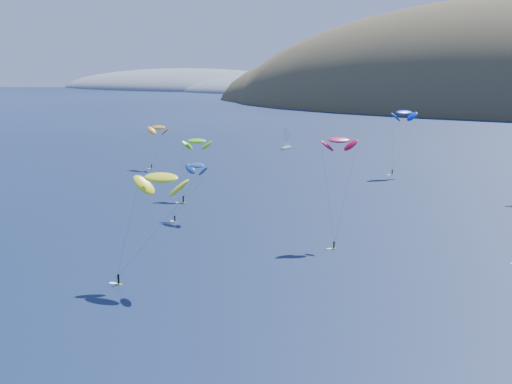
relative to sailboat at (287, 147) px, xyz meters
The scene contains 8 objects.
headland 655.19m from the sailboat, 125.91° to the left, with size 460.00×250.00×60.00m.
sailboat is the anchor object (origin of this frame).
kitesurfer_1 74.74m from the sailboat, 103.12° to the right, with size 9.09×6.90×17.24m.
kitesurfer_2 192.49m from the sailboat, 70.36° to the right, with size 11.29×9.27×21.55m.
kitesurfer_3 115.48m from the sailboat, 76.70° to the right, with size 9.01×13.87×18.41m.
kitesurfer_4 81.45m from the sailboat, 33.32° to the right, with size 9.52×10.57×23.97m.
kitesurfer_9 161.76m from the sailboat, 59.70° to the right, with size 8.13×12.18×24.18m.
kitesurfer_10 141.90m from the sailboat, 72.79° to the right, with size 8.34×10.30×15.38m.
Camera 1 is at (77.60, -61.43, 39.23)m, focal length 50.00 mm.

